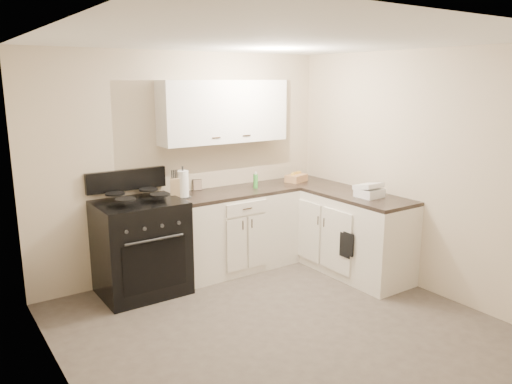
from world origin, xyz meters
TOP-DOWN VIEW (x-y plane):
  - floor at (0.00, 0.00)m, footprint 3.60×3.60m
  - ceiling at (0.00, 0.00)m, footprint 3.60×3.60m
  - wall_back at (0.00, 1.80)m, footprint 3.60×0.00m
  - wall_right at (1.80, 0.00)m, footprint 0.00×3.60m
  - wall_left at (-1.80, 0.00)m, footprint 0.00×3.60m
  - wall_front at (0.00, -1.80)m, footprint 3.60×0.00m
  - base_cabinets_back at (0.43, 1.50)m, footprint 1.55×0.60m
  - base_cabinets_right at (1.50, 0.85)m, footprint 0.60×1.90m
  - countertop_back at (0.43, 1.50)m, footprint 1.55×0.60m
  - countertop_right at (1.50, 0.85)m, footprint 0.60×1.90m
  - upper_cabinets at (0.43, 1.65)m, footprint 1.55×0.30m
  - stove at (-0.72, 1.48)m, footprint 0.86×0.74m
  - knife_block at (-0.27, 1.54)m, footprint 0.13×0.12m
  - paper_towel at (-0.18, 1.53)m, footprint 0.14×0.14m
  - soap_bottle at (0.74, 1.48)m, footprint 0.07×0.07m
  - picture_frame at (0.11, 1.76)m, footprint 0.11×0.07m
  - wicker_basket at (1.38, 1.51)m, footprint 0.31×0.26m
  - countertop_grill at (1.51, 0.40)m, footprint 0.26×0.24m
  - oven_mitt_near at (1.18, 0.36)m, footprint 0.02×0.14m
  - oven_mitt_far at (1.18, 0.40)m, footprint 0.02×0.15m

SIDE VIEW (x-z plane):
  - floor at x=0.00m, z-range 0.00..0.00m
  - oven_mitt_far at x=1.18m, z-range 0.31..0.58m
  - base_cabinets_back at x=0.43m, z-range 0.00..0.90m
  - base_cabinets_right at x=1.50m, z-range 0.00..0.90m
  - stove at x=-0.72m, z-range -0.06..0.98m
  - oven_mitt_near at x=1.18m, z-range 0.35..0.60m
  - countertop_back at x=0.43m, z-range 0.90..0.94m
  - countertop_right at x=1.50m, z-range 0.90..0.94m
  - wicker_basket at x=1.38m, z-range 0.94..1.03m
  - countertop_grill at x=1.51m, z-range 0.94..1.03m
  - picture_frame at x=0.11m, z-range 0.94..1.07m
  - soap_bottle at x=0.74m, z-range 0.94..1.11m
  - knife_block at x=-0.27m, z-range 0.94..1.16m
  - paper_towel at x=-0.18m, z-range 0.94..1.24m
  - wall_back at x=0.00m, z-range -0.55..3.05m
  - wall_right at x=1.80m, z-range -0.55..3.05m
  - wall_left at x=-1.80m, z-range -0.55..3.05m
  - wall_front at x=0.00m, z-range -0.55..3.05m
  - upper_cabinets at x=0.43m, z-range 1.49..2.19m
  - ceiling at x=0.00m, z-range 2.50..2.50m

